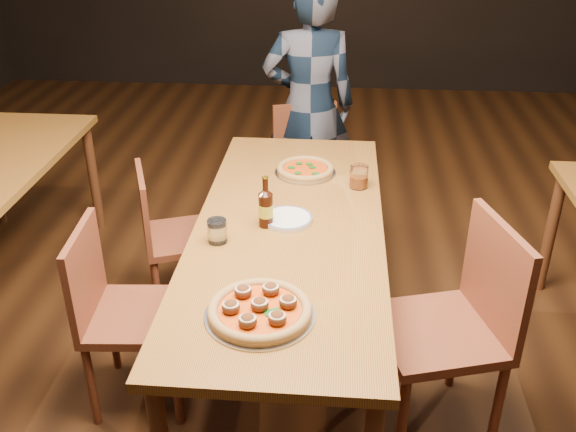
# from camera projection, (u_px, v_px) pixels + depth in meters

# --- Properties ---
(ground) EXTENTS (9.00, 9.00, 0.00)m
(ground) POSITION_uv_depth(u_px,v_px,m) (289.00, 361.00, 3.08)
(ground) COLOR black
(table_main) EXTENTS (0.80, 2.00, 0.75)m
(table_main) POSITION_uv_depth(u_px,v_px,m) (289.00, 239.00, 2.76)
(table_main) COLOR brown
(table_main) RESTS_ON ground
(chair_main_nw) EXTENTS (0.44, 0.44, 0.88)m
(chair_main_nw) POSITION_uv_depth(u_px,v_px,m) (137.00, 314.00, 2.69)
(chair_main_nw) COLOR #612B19
(chair_main_nw) RESTS_ON ground
(chair_main_sw) EXTENTS (0.50, 0.50, 0.83)m
(chair_main_sw) POSITION_uv_depth(u_px,v_px,m) (183.00, 236.00, 3.32)
(chair_main_sw) COLOR #612B19
(chair_main_sw) RESTS_ON ground
(chair_main_e) EXTENTS (0.57, 0.57, 0.98)m
(chair_main_e) POSITION_uv_depth(u_px,v_px,m) (437.00, 330.00, 2.51)
(chair_main_e) COLOR #612B19
(chair_main_e) RESTS_ON ground
(chair_end) EXTENTS (0.50, 0.50, 0.86)m
(chair_end) POSITION_uv_depth(u_px,v_px,m) (311.00, 174.00, 3.96)
(chair_end) COLOR #612B19
(chair_end) RESTS_ON ground
(pizza_meatball) EXTENTS (0.38, 0.38, 0.07)m
(pizza_meatball) POSITION_uv_depth(u_px,v_px,m) (260.00, 310.00, 2.16)
(pizza_meatball) COLOR #B7B7BF
(pizza_meatball) RESTS_ON table_main
(pizza_margherita) EXTENTS (0.30, 0.30, 0.04)m
(pizza_margherita) POSITION_uv_depth(u_px,v_px,m) (305.00, 169.00, 3.19)
(pizza_margherita) COLOR #B7B7BF
(pizza_margherita) RESTS_ON table_main
(plate_stack) EXTENTS (0.21, 0.21, 0.02)m
(plate_stack) POSITION_uv_depth(u_px,v_px,m) (287.00, 219.00, 2.75)
(plate_stack) COLOR white
(plate_stack) RESTS_ON table_main
(beer_bottle) EXTENTS (0.06, 0.06, 0.22)m
(beer_bottle) POSITION_uv_depth(u_px,v_px,m) (266.00, 209.00, 2.69)
(beer_bottle) COLOR black
(beer_bottle) RESTS_ON table_main
(water_glass) EXTENTS (0.08, 0.08, 0.10)m
(water_glass) POSITION_uv_depth(u_px,v_px,m) (217.00, 231.00, 2.58)
(water_glass) COLOR white
(water_glass) RESTS_ON table_main
(amber_glass) EXTENTS (0.09, 0.09, 0.11)m
(amber_glass) POSITION_uv_depth(u_px,v_px,m) (359.00, 177.00, 3.03)
(amber_glass) COLOR #AB5013
(amber_glass) RESTS_ON table_main
(diner) EXTENTS (0.62, 0.45, 1.59)m
(diner) POSITION_uv_depth(u_px,v_px,m) (309.00, 107.00, 3.97)
(diner) COLOR black
(diner) RESTS_ON ground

